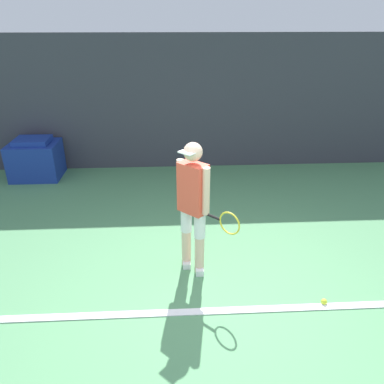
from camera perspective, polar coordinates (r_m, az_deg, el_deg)
The scene contains 6 objects.
ground_plane at distance 4.42m, azimuth 3.46°, elevation -17.20°, with size 24.00×24.00×0.00m, color #518C5B.
back_wall at distance 7.86m, azimuth 0.08°, elevation 13.32°, with size 24.00×0.10×2.70m.
court_baseline at distance 4.38m, azimuth 3.54°, elevation -17.65°, with size 21.60×0.10×0.01m.
tennis_player at distance 4.48m, azimuth 0.23°, elevation -1.70°, with size 0.69×0.68×1.70m.
tennis_ball at distance 4.69m, azimuth 19.49°, elevation -15.47°, with size 0.07×0.07×0.07m.
covered_chair at distance 8.13m, azimuth -22.71°, elevation 4.65°, with size 0.94×0.76×0.81m.
Camera 1 is at (-0.43, -3.23, 2.99)m, focal length 35.00 mm.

